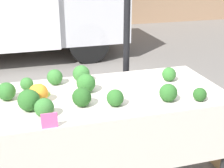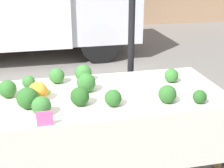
% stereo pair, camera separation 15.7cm
% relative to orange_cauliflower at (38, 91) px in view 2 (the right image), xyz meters
% --- Properties ---
extents(tent_pole, '(0.07, 0.07, 2.39)m').
position_rel_orange_cauliflower_xyz_m(tent_pole, '(1.00, 0.75, 0.22)').
color(tent_pole, black).
rests_on(tent_pole, ground_plane).
extents(market_table, '(1.96, 0.98, 0.90)m').
position_rel_orange_cauliflower_xyz_m(market_table, '(0.62, -0.05, -0.18)').
color(market_table, beige).
rests_on(market_table, ground_plane).
extents(orange_cauliflower, '(0.16, 0.16, 0.16)m').
position_rel_orange_cauliflower_xyz_m(orange_cauliflower, '(0.00, 0.00, 0.00)').
color(orange_cauliflower, orange).
rests_on(orange_cauliflower, market_table).
extents(romanesco_head, '(0.14, 0.14, 0.11)m').
position_rel_orange_cauliflower_xyz_m(romanesco_head, '(0.03, 0.14, -0.02)').
color(romanesco_head, '#93B238').
rests_on(romanesco_head, market_table).
extents(broccoli_head_0, '(0.13, 0.13, 0.13)m').
position_rel_orange_cauliflower_xyz_m(broccoli_head_0, '(1.22, 0.15, -0.01)').
color(broccoli_head_0, '#2D6628').
rests_on(broccoli_head_0, market_table).
extents(broccoli_head_1, '(0.11, 0.11, 0.11)m').
position_rel_orange_cauliflower_xyz_m(broccoli_head_1, '(1.26, -0.34, -0.02)').
color(broccoli_head_1, '#23511E').
rests_on(broccoli_head_1, market_table).
extents(broccoli_head_2, '(0.14, 0.14, 0.14)m').
position_rel_orange_cauliflower_xyz_m(broccoli_head_2, '(0.57, -0.24, -0.01)').
color(broccoli_head_2, '#285B23').
rests_on(broccoli_head_2, market_table).
extents(broccoli_head_3, '(0.15, 0.15, 0.15)m').
position_rel_orange_cauliflower_xyz_m(broccoli_head_3, '(-0.25, 0.12, -0.00)').
color(broccoli_head_3, '#2D6628').
rests_on(broccoli_head_3, market_table).
extents(broccoli_head_4, '(0.14, 0.14, 0.14)m').
position_rel_orange_cauliflower_xyz_m(broccoli_head_4, '(0.17, 0.36, -0.01)').
color(broccoli_head_4, '#336B2D').
rests_on(broccoli_head_4, market_table).
extents(broccoli_head_5, '(0.16, 0.16, 0.16)m').
position_rel_orange_cauliflower_xyz_m(broccoli_head_5, '(0.42, 0.36, 0.00)').
color(broccoli_head_5, '#336B2D').
rests_on(broccoli_head_5, market_table).
extents(broccoli_head_6, '(0.17, 0.17, 0.17)m').
position_rel_orange_cauliflower_xyz_m(broccoli_head_6, '(0.41, 0.10, 0.00)').
color(broccoli_head_6, '#2D6628').
rests_on(broccoli_head_6, market_table).
extents(broccoli_head_7, '(0.12, 0.12, 0.12)m').
position_rel_orange_cauliflower_xyz_m(broccoli_head_7, '(-0.08, 0.29, -0.02)').
color(broccoli_head_7, '#336B2D').
rests_on(broccoli_head_7, market_table).
extents(broccoli_head_8, '(0.15, 0.15, 0.15)m').
position_rel_orange_cauliflower_xyz_m(broccoli_head_8, '(0.32, -0.17, -0.00)').
color(broccoli_head_8, '#23511E').
rests_on(broccoli_head_8, market_table).
extents(broccoli_head_9, '(0.15, 0.15, 0.15)m').
position_rel_orange_cauliflower_xyz_m(broccoli_head_9, '(1.01, -0.27, -0.00)').
color(broccoli_head_9, '#285B23').
rests_on(broccoli_head_9, market_table).
extents(broccoli_head_10, '(0.17, 0.17, 0.17)m').
position_rel_orange_cauliflower_xyz_m(broccoli_head_10, '(-0.08, -0.13, 0.01)').
color(broccoli_head_10, '#285B23').
rests_on(broccoli_head_10, market_table).
extents(broccoli_head_11, '(0.15, 0.15, 0.15)m').
position_rel_orange_cauliflower_xyz_m(broccoli_head_11, '(0.02, -0.27, -0.01)').
color(broccoli_head_11, '#336B2D').
rests_on(broccoli_head_11, market_table).
extents(price_sign, '(0.11, 0.01, 0.11)m').
position_rel_orange_cauliflower_xyz_m(price_sign, '(0.04, -0.45, -0.02)').
color(price_sign, '#F45B9E').
rests_on(price_sign, market_table).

